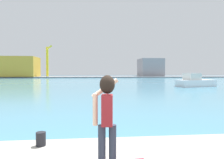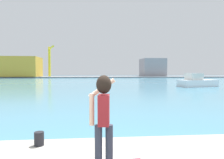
{
  "view_description": "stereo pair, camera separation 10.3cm",
  "coord_description": "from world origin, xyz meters",
  "px_view_note": "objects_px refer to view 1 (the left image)",
  "views": [
    {
      "loc": [
        -0.05,
        -3.75,
        2.35
      ],
      "look_at": [
        0.99,
        6.12,
        2.0
      ],
      "focal_mm": 34.14,
      "sensor_mm": 36.0,
      "label": 1
    },
    {
      "loc": [
        0.05,
        -3.76,
        2.35
      ],
      "look_at": [
        0.99,
        6.12,
        2.0
      ],
      "focal_mm": 34.14,
      "sensor_mm": 36.0,
      "label": 2
    }
  ],
  "objects_px": {
    "person_photographer": "(107,112)",
    "warehouse_left": "(17,67)",
    "boat_moored": "(195,82)",
    "port_crane": "(48,58)",
    "harbor_bollard": "(41,139)",
    "warehouse_right": "(150,67)"
  },
  "relations": [
    {
      "from": "boat_moored",
      "to": "port_crane",
      "type": "distance_m",
      "value": 67.92
    },
    {
      "from": "person_photographer",
      "to": "harbor_bollard",
      "type": "height_order",
      "value": "person_photographer"
    },
    {
      "from": "boat_moored",
      "to": "port_crane",
      "type": "xyz_separation_m",
      "value": [
        -34.26,
        58.16,
        7.51
      ]
    },
    {
      "from": "boat_moored",
      "to": "person_photographer",
      "type": "bearing_deg",
      "value": -135.94
    },
    {
      "from": "boat_moored",
      "to": "warehouse_left",
      "type": "distance_m",
      "value": 75.35
    },
    {
      "from": "person_photographer",
      "to": "boat_moored",
      "type": "xyz_separation_m",
      "value": [
        16.63,
        28.86,
        -0.84
      ]
    },
    {
      "from": "warehouse_left",
      "to": "warehouse_right",
      "type": "height_order",
      "value": "warehouse_left"
    },
    {
      "from": "person_photographer",
      "to": "port_crane",
      "type": "bearing_deg",
      "value": 18.27
    },
    {
      "from": "boat_moored",
      "to": "warehouse_right",
      "type": "distance_m",
      "value": 64.51
    },
    {
      "from": "port_crane",
      "to": "person_photographer",
      "type": "bearing_deg",
      "value": -78.55
    },
    {
      "from": "harbor_bollard",
      "to": "warehouse_left",
      "type": "relative_size",
      "value": 0.02
    },
    {
      "from": "boat_moored",
      "to": "warehouse_left",
      "type": "bearing_deg",
      "value": 112.65
    },
    {
      "from": "person_photographer",
      "to": "warehouse_right",
      "type": "bearing_deg",
      "value": -9.85
    },
    {
      "from": "port_crane",
      "to": "harbor_bollard",
      "type": "bearing_deg",
      "value": -79.33
    },
    {
      "from": "person_photographer",
      "to": "warehouse_left",
      "type": "relative_size",
      "value": 0.1
    },
    {
      "from": "person_photographer",
      "to": "boat_moored",
      "type": "bearing_deg",
      "value": -23.14
    },
    {
      "from": "person_photographer",
      "to": "harbor_bollard",
      "type": "xyz_separation_m",
      "value": [
        -1.5,
        1.4,
        -0.9
      ]
    },
    {
      "from": "harbor_bollard",
      "to": "boat_moored",
      "type": "distance_m",
      "value": 32.91
    },
    {
      "from": "warehouse_left",
      "to": "port_crane",
      "type": "relative_size",
      "value": 1.33
    },
    {
      "from": "harbor_bollard",
      "to": "boat_moored",
      "type": "height_order",
      "value": "boat_moored"
    },
    {
      "from": "warehouse_right",
      "to": "harbor_bollard",
      "type": "bearing_deg",
      "value": -107.77
    },
    {
      "from": "harbor_bollard",
      "to": "warehouse_left",
      "type": "height_order",
      "value": "warehouse_left"
    }
  ]
}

